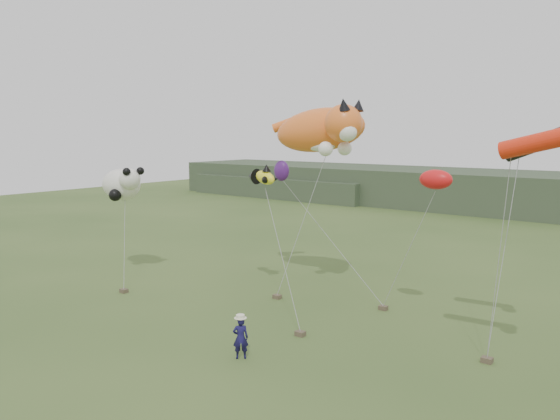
{
  "coord_description": "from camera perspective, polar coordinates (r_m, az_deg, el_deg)",
  "views": [
    {
      "loc": [
        12.49,
        -13.63,
        7.94
      ],
      "look_at": [
        -0.51,
        3.0,
        5.0
      ],
      "focal_mm": 35.0,
      "sensor_mm": 36.0,
      "label": 1
    }
  ],
  "objects": [
    {
      "name": "fish_kite",
      "position": [
        26.98,
        -2.04,
        3.51
      ],
      "size": [
        2.07,
        1.36,
        1.09
      ],
      "color": "yellow",
      "rests_on": "ground"
    },
    {
      "name": "cat_kite",
      "position": [
        27.17,
        4.69,
        8.4
      ],
      "size": [
        6.31,
        3.46,
        2.82
      ],
      "color": "orange",
      "rests_on": "ground"
    },
    {
      "name": "panda_kite",
      "position": [
        31.67,
        -16.14,
        2.62
      ],
      "size": [
        3.07,
        1.99,
        1.91
      ],
      "color": "white",
      "rests_on": "ground"
    },
    {
      "name": "ground",
      "position": [
        20.12,
        -4.27,
        -15.33
      ],
      "size": [
        120.0,
        120.0,
        0.0
      ],
      "primitive_type": "plane",
      "color": "#385123",
      "rests_on": "ground"
    },
    {
      "name": "misc_kites",
      "position": [
        26.57,
        7.81,
        3.66
      ],
      "size": [
        11.56,
        3.74,
        1.23
      ],
      "color": "red",
      "rests_on": "ground"
    },
    {
      "name": "headland",
      "position": [
        60.67,
        22.94,
        1.62
      ],
      "size": [
        90.0,
        13.0,
        4.0
      ],
      "color": "#2D3D28",
      "rests_on": "ground"
    },
    {
      "name": "festival_attendant",
      "position": [
        19.93,
        -4.14,
        -13.18
      ],
      "size": [
        0.65,
        0.65,
        1.53
      ],
      "primitive_type": "imported",
      "rotation": [
        0.0,
        0.0,
        3.91
      ],
      "color": "#151143",
      "rests_on": "ground"
    },
    {
      "name": "sandbag_anchors",
      "position": [
        24.37,
        2.27,
        -10.84
      ],
      "size": [
        17.55,
        5.91,
        0.19
      ],
      "color": "brown",
      "rests_on": "ground"
    },
    {
      "name": "tube_kites",
      "position": [
        19.79,
        27.06,
        6.71
      ],
      "size": [
        3.98,
        4.05,
        1.64
      ],
      "color": "black",
      "rests_on": "ground"
    }
  ]
}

